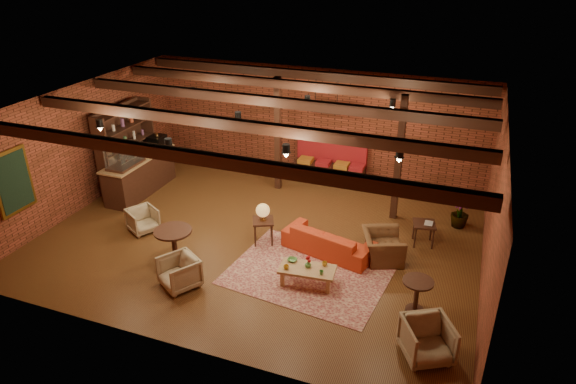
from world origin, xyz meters
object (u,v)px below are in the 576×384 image
at_px(sofa, 329,241).
at_px(armchair_right, 383,242).
at_px(round_table_left, 174,241).
at_px(armchair_a, 143,219).
at_px(armchair_far, 427,338).
at_px(round_table_right, 417,291).
at_px(armchair_b, 179,271).
at_px(plant_tall, 465,183).
at_px(coffee_table, 307,270).
at_px(side_table_lamp, 263,213).
at_px(side_table_book, 424,225).

xyz_separation_m(sofa, armchair_right, (1.19, 0.16, 0.12)).
height_order(sofa, round_table_left, round_table_left).
height_order(armchair_a, armchair_far, armchair_far).
xyz_separation_m(armchair_a, round_table_right, (6.63, -0.74, 0.13)).
bearing_deg(armchair_b, armchair_a, 172.97).
bearing_deg(plant_tall, round_table_right, -98.47).
relative_size(coffee_table, side_table_lamp, 1.18).
bearing_deg(armchair_right, plant_tall, -56.63).
relative_size(round_table_left, round_table_right, 1.23).
distance_m(round_table_left, armchair_right, 4.54).
bearing_deg(side_table_book, round_table_right, -85.78).
distance_m(armchair_right, side_table_book, 1.23).
bearing_deg(coffee_table, plant_tall, 52.43).
relative_size(round_table_left, armchair_b, 1.16).
bearing_deg(armchair_far, plant_tall, 58.17).
xyz_separation_m(round_table_left, round_table_right, (5.12, 0.22, -0.11)).
xyz_separation_m(round_table_left, plant_tall, (5.67, 3.89, 0.61)).
bearing_deg(side_table_lamp, armchair_b, -113.02).
relative_size(coffee_table, armchair_right, 1.22).
bearing_deg(side_table_lamp, round_table_left, -133.79).
distance_m(sofa, side_table_lamp, 1.62).
xyz_separation_m(coffee_table, armchair_far, (2.55, -1.26, 0.05)).
bearing_deg(armchair_a, armchair_b, -99.14).
bearing_deg(side_table_lamp, round_table_right, -19.13).
xyz_separation_m(armchair_a, side_table_book, (6.44, 1.77, 0.18)).
relative_size(round_table_right, plant_tall, 0.29).
relative_size(side_table_lamp, armchair_right, 1.04).
height_order(sofa, armchair_right, armchair_right).
relative_size(armchair_a, armchair_b, 0.90).
bearing_deg(sofa, armchair_b, 56.47).
relative_size(sofa, armchair_right, 2.14).
bearing_deg(plant_tall, round_table_left, -145.57).
relative_size(coffee_table, armchair_far, 1.50).
height_order(round_table_left, armchair_right, same).
xyz_separation_m(armchair_far, plant_tall, (0.21, 4.84, 0.79)).
bearing_deg(armchair_b, round_table_left, 159.54).
relative_size(armchair_far, plant_tall, 0.33).
height_order(armchair_a, plant_tall, plant_tall).
bearing_deg(side_table_book, side_table_lamp, -160.56).
height_order(armchair_b, side_table_book, armchair_b).
xyz_separation_m(sofa, armchair_a, (-4.49, -0.66, 0.03)).
bearing_deg(plant_tall, armchair_b, -138.51).
bearing_deg(armchair_far, side_table_lamp, 119.24).
bearing_deg(coffee_table, armchair_far, -26.22).
height_order(armchair_right, round_table_right, armchair_right).
xyz_separation_m(side_table_lamp, round_table_right, (3.68, -1.28, -0.31)).
distance_m(sofa, side_table_book, 2.26).
distance_m(side_table_lamp, plant_tall, 4.87).
bearing_deg(armchair_a, round_table_right, -66.51).
xyz_separation_m(armchair_a, armchair_b, (2.02, -1.63, 0.04)).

